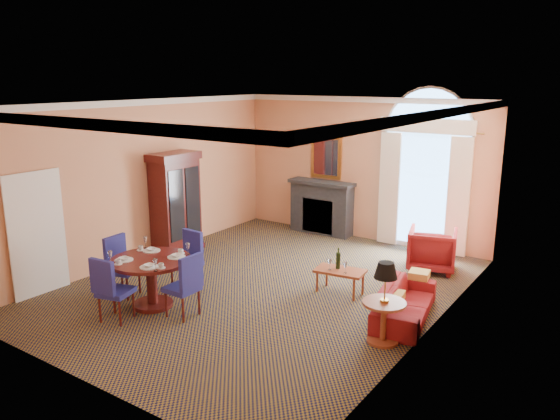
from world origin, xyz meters
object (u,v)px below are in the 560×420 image
Objects in this scene: armchair at (432,249)px; coffee_table at (340,271)px; armoire at (175,205)px; sofa at (405,302)px; side_table at (385,294)px; dining_table at (151,271)px.

armchair is 2.23m from coffee_table.
armoire is at bearing 6.23° from armchair.
sofa is 1.35m from coffee_table.
side_table is (1.36, -1.23, 0.31)m from coffee_table.
armoire reaches higher than coffee_table.
armchair reaches higher than sofa.
coffee_table reaches higher than sofa.
coffee_table is (-1.31, 0.32, 0.15)m from sofa.
armchair is (3.13, 4.25, -0.19)m from dining_table.
side_table is (3.59, 0.97, 0.12)m from dining_table.
dining_table is 0.72× the size of sofa.
sofa is 1.54× the size of side_table.
armoire is 2.37× the size of coffee_table.
armoire is at bearing 127.05° from dining_table.
sofa is at bearing 93.14° from side_table.
dining_table is 3.14m from coffee_table.
armoire is 4.01m from coffee_table.
dining_table is at bearing -164.91° from side_table.
sofa is at bearing -4.50° from armoire.
side_table is (0.46, -3.28, 0.31)m from armchair.
side_table reaches higher than dining_table.
side_table is (5.32, -1.33, -0.30)m from armoire.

